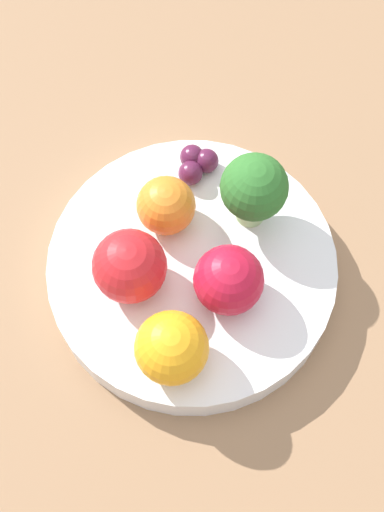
{
  "coord_description": "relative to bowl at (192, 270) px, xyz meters",
  "views": [
    {
      "loc": [
        0.19,
        0.06,
        0.49
      ],
      "look_at": [
        0.0,
        0.0,
        0.06
      ],
      "focal_mm": 50.0,
      "sensor_mm": 36.0,
      "label": 1
    }
  ],
  "objects": [
    {
      "name": "bowl",
      "position": [
        0.0,
        0.0,
        0.0
      ],
      "size": [
        0.2,
        0.2,
        0.03
      ],
      "color": "white",
      "rests_on": "table_surface"
    },
    {
      "name": "broccoli",
      "position": [
        -0.05,
        0.03,
        0.05
      ],
      "size": [
        0.05,
        0.05,
        0.06
      ],
      "color": "#99C17A",
      "rests_on": "bowl"
    },
    {
      "name": "orange_back",
      "position": [
        -0.03,
        -0.03,
        0.03
      ],
      "size": [
        0.04,
        0.04,
        0.04
      ],
      "color": "orange",
      "rests_on": "bowl"
    },
    {
      "name": "orange_front",
      "position": [
        0.07,
        0.01,
        0.04
      ],
      "size": [
        0.05,
        0.05,
        0.05
      ],
      "color": "orange",
      "rests_on": "bowl"
    },
    {
      "name": "apple_green",
      "position": [
        0.01,
        0.03,
        0.04
      ],
      "size": [
        0.05,
        0.05,
        0.05
      ],
      "color": "#B7142D",
      "rests_on": "bowl"
    },
    {
      "name": "apple_red",
      "position": [
        0.03,
        -0.03,
        0.04
      ],
      "size": [
        0.05,
        0.05,
        0.05
      ],
      "color": "red",
      "rests_on": "bowl"
    },
    {
      "name": "ground_plane",
      "position": [
        0.0,
        0.0,
        -0.03
      ],
      "size": [
        6.0,
        6.0,
        0.0
      ],
      "primitive_type": "plane",
      "color": "gray"
    },
    {
      "name": "grape_cluster",
      "position": [
        -0.07,
        -0.02,
        0.02
      ],
      "size": [
        0.03,
        0.03,
        0.02
      ],
      "color": "#511938",
      "rests_on": "bowl"
    },
    {
      "name": "table_surface",
      "position": [
        0.0,
        0.0,
        -0.02
      ],
      "size": [
        1.2,
        1.2,
        0.02
      ],
      "color": "#936D4C",
      "rests_on": "ground_plane"
    }
  ]
}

